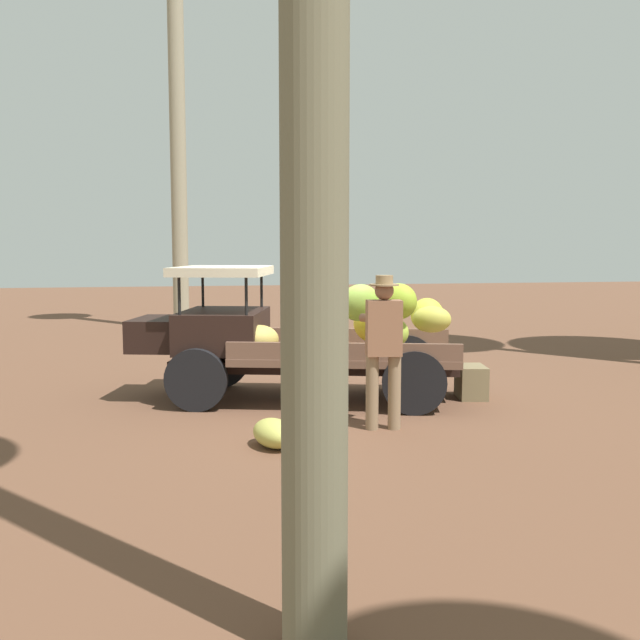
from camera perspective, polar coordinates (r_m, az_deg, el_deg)
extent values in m
plane|color=brown|center=(9.79, -0.59, -6.48)|extent=(60.00, 60.00, 0.00)
cube|color=black|center=(9.65, -0.59, -3.88)|extent=(3.98, 1.47, 0.16)
cylinder|color=black|center=(9.12, -10.15, -4.87)|extent=(0.83, 0.35, 0.82)
cylinder|color=black|center=(10.65, -8.06, -3.28)|extent=(0.83, 0.35, 0.82)
cylinder|color=black|center=(8.87, 7.76, -5.14)|extent=(0.83, 0.35, 0.82)
cylinder|color=black|center=(10.44, 7.18, -3.46)|extent=(0.83, 0.35, 0.82)
cube|color=brown|center=(9.60, 2.09, -2.85)|extent=(3.34, 2.44, 0.10)
cube|color=brown|center=(8.79, 1.92, -2.61)|extent=(2.92, 0.86, 0.22)
cube|color=brown|center=(10.37, 2.23, -1.30)|extent=(2.92, 0.86, 0.22)
cube|color=black|center=(9.76, -7.93, -0.83)|extent=(1.46, 1.75, 0.55)
cube|color=black|center=(9.99, -12.99, -1.09)|extent=(0.95, 1.21, 0.44)
cylinder|color=black|center=(9.19, -11.50, 2.13)|extent=(0.04, 0.04, 0.55)
cylinder|color=black|center=(10.44, -9.61, 2.61)|extent=(0.04, 0.04, 0.55)
cylinder|color=black|center=(8.99, -6.08, 2.14)|extent=(0.04, 0.04, 0.55)
cylinder|color=black|center=(10.27, -4.83, 2.62)|extent=(0.04, 0.04, 0.55)
cube|color=beige|center=(9.70, -8.00, 4.01)|extent=(1.57, 1.79, 0.12)
ellipsoid|color=#97B72C|center=(9.07, 6.47, 1.53)|extent=(0.66, 0.68, 0.51)
ellipsoid|color=gold|center=(9.36, -0.20, 1.46)|extent=(0.71, 0.79, 0.41)
ellipsoid|color=#90B742|center=(9.23, 3.28, 1.42)|extent=(0.62, 0.56, 0.58)
ellipsoid|color=gold|center=(9.72, 8.80, 0.41)|extent=(0.49, 0.61, 0.61)
ellipsoid|color=yellow|center=(9.85, 4.29, -0.47)|extent=(0.79, 0.81, 0.62)
ellipsoid|color=#C0B84F|center=(9.31, -0.33, -1.24)|extent=(0.62, 0.44, 0.46)
ellipsoid|color=#A6C541|center=(9.16, 5.52, -1.03)|extent=(0.68, 0.67, 0.56)
ellipsoid|color=tan|center=(9.27, -5.05, -1.63)|extent=(0.72, 0.68, 0.43)
ellipsoid|color=gold|center=(9.49, 9.17, 0.06)|extent=(0.66, 0.62, 0.44)
cylinder|color=#8B7053|center=(8.10, 4.31, -5.97)|extent=(0.15, 0.15, 0.87)
cylinder|color=#8B7053|center=(8.14, 6.13, -5.93)|extent=(0.15, 0.15, 0.87)
cube|color=#906146|center=(8.00, 5.27, -0.66)|extent=(0.43, 0.29, 0.64)
cylinder|color=#906146|center=(8.07, 4.47, 0.10)|extent=(0.29, 0.40, 0.10)
cylinder|color=#906146|center=(8.10, 5.87, 0.10)|extent=(0.36, 0.35, 0.10)
sphere|color=#8A5C44|center=(7.96, 5.30, 2.42)|extent=(0.22, 0.22, 0.22)
cylinder|color=#9A7C54|center=(7.96, 5.31, 2.89)|extent=(0.34, 0.34, 0.02)
cylinder|color=#9A7C54|center=(7.95, 5.31, 3.33)|extent=(0.20, 0.20, 0.10)
cube|color=olive|center=(10.02, 12.33, -4.99)|extent=(0.47, 0.61, 0.46)
ellipsoid|color=#BAB852|center=(7.46, -3.83, -9.26)|extent=(0.55, 0.72, 0.30)
cylinder|color=gray|center=(18.43, -11.63, 15.48)|extent=(0.40, 0.40, 10.40)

